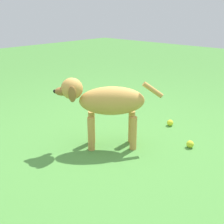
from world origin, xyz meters
The scene contains 4 objects.
ground centered at (0.00, 0.00, 0.00)m, with size 14.00×14.00×0.00m, color #478438.
dog centered at (-0.10, 0.10, 0.41)m, with size 0.69×0.69×0.63m.
tennis_ball_0 centered at (0.38, -0.48, 0.03)m, with size 0.07×0.07×0.07m, color #C0D12C.
tennis_ball_1 centered at (0.69, -0.08, 0.03)m, with size 0.07×0.07×0.07m, color #CED92B.
Camera 1 is at (-1.74, -1.49, 1.17)m, focal length 45.17 mm.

